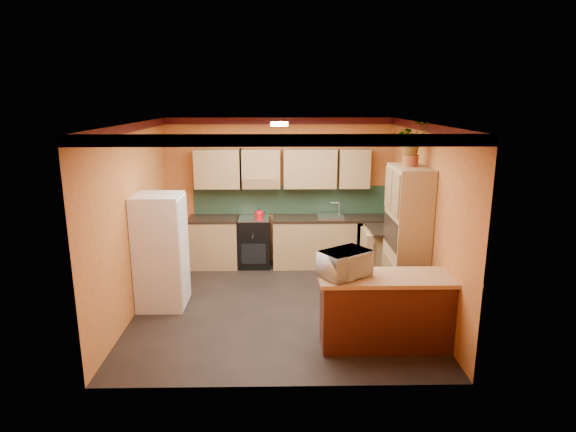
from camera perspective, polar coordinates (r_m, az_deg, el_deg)
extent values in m
plane|color=black|center=(7.37, -0.94, -10.54)|extent=(4.20, 4.20, 0.00)
cube|color=white|center=(6.72, -1.03, 10.93)|extent=(4.20, 4.20, 0.04)
cube|color=orange|center=(8.97, -1.00, 2.96)|extent=(4.20, 0.04, 2.70)
cube|color=orange|center=(4.91, -0.96, -6.26)|extent=(4.20, 0.04, 2.70)
cube|color=orange|center=(7.23, -17.86, -0.36)|extent=(0.04, 4.20, 2.70)
cube|color=orange|center=(7.23, 15.89, -0.21)|extent=(0.04, 4.20, 2.70)
cube|color=#203B2B|center=(9.00, 0.60, 1.92)|extent=(3.70, 0.02, 0.53)
cube|color=#203B2B|center=(8.58, 13.09, 0.97)|extent=(0.02, 1.40, 0.53)
cube|color=tan|center=(8.73, -0.35, 5.66)|extent=(3.10, 0.34, 0.70)
cylinder|color=white|center=(7.32, -1.04, 10.85)|extent=(0.26, 0.26, 0.06)
cube|color=tan|center=(8.90, 0.02, -3.16)|extent=(3.65, 0.60, 0.88)
cube|color=black|center=(8.78, 0.02, -0.29)|extent=(3.65, 0.62, 0.04)
cube|color=black|center=(8.91, -4.01, -3.08)|extent=(0.58, 0.58, 0.91)
cube|color=silver|center=(8.82, 5.06, -0.05)|extent=(0.48, 0.40, 0.03)
cube|color=tan|center=(8.32, 11.57, -4.67)|extent=(0.60, 0.80, 0.88)
cube|color=black|center=(8.19, 11.72, -1.62)|extent=(0.62, 0.80, 0.04)
cube|color=white|center=(7.31, -14.86, -4.08)|extent=(0.68, 0.66, 1.70)
cube|color=tan|center=(7.22, 13.89, -2.58)|extent=(0.48, 0.90, 2.10)
cylinder|color=brown|center=(7.04, 14.31, 6.39)|extent=(0.22, 0.22, 0.16)
imported|color=tan|center=(7.01, 14.47, 8.96)|extent=(0.49, 0.45, 0.47)
cube|color=#532013|center=(6.24, 12.44, -11.14)|extent=(1.80, 0.55, 0.88)
cube|color=tan|center=(6.06, 12.67, -7.14)|extent=(1.90, 0.65, 0.05)
imported|color=white|center=(5.88, 6.77, -5.61)|extent=(0.70, 0.66, 0.32)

